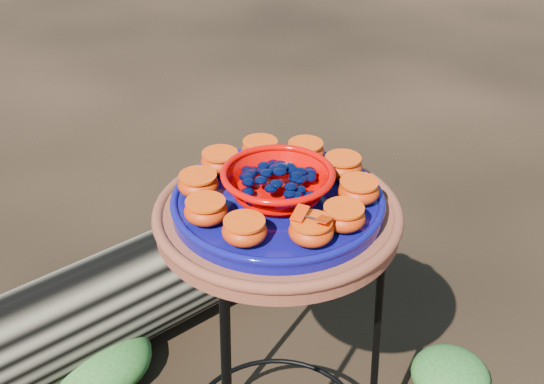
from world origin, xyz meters
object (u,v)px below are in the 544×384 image
plant_stand (277,363)px  driftwood_log (162,278)px  red_bowl (278,185)px  cobalt_plate (278,203)px  terracotta_saucer (278,217)px

plant_stand → driftwood_log: (0.02, 0.63, -0.21)m
red_bowl → driftwood_log: red_bowl is taller
cobalt_plate → driftwood_log: bearing=88.4°
red_bowl → driftwood_log: bearing=88.4°
plant_stand → cobalt_plate: cobalt_plate is taller
plant_stand → cobalt_plate: size_ratio=1.87×
cobalt_plate → red_bowl: (0.00, 0.00, 0.04)m
terracotta_saucer → red_bowl: (0.00, 0.00, 0.07)m
cobalt_plate → red_bowl: bearing=0.0°
terracotta_saucer → red_bowl: size_ratio=2.33×
terracotta_saucer → driftwood_log: size_ratio=0.29×
red_bowl → plant_stand: bearing=0.0°
terracotta_saucer → cobalt_plate: bearing=0.0°
terracotta_saucer → plant_stand: bearing=0.0°
driftwood_log → terracotta_saucer: bearing=-91.6°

